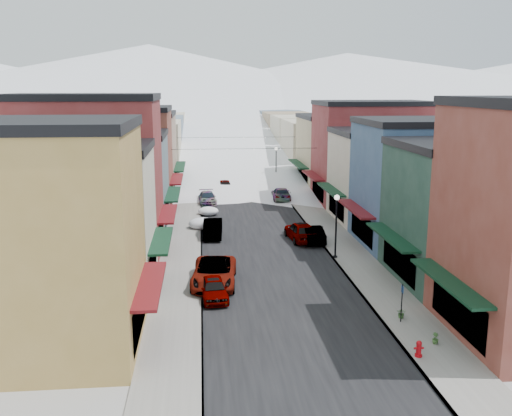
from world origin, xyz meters
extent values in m
plane|color=gray|center=(0.00, 0.00, 0.00)|extent=(600.00, 600.00, 0.00)
cube|color=black|center=(0.00, 60.00, 0.01)|extent=(10.00, 160.00, 0.01)
cube|color=gray|center=(-6.60, 60.00, 0.07)|extent=(3.20, 160.00, 0.15)
cube|color=gray|center=(6.60, 60.00, 0.07)|extent=(3.20, 160.00, 0.15)
cube|color=slate|center=(-5.05, 60.00, 0.07)|extent=(0.10, 160.00, 0.15)
cube|color=slate|center=(5.05, 60.00, 0.07)|extent=(0.10, 160.00, 0.15)
cube|color=#B28A41|center=(-13.20, 4.00, 5.50)|extent=(10.00, 8.50, 11.00)
cube|color=black|center=(-13.20, 4.00, 11.25)|extent=(10.20, 8.70, 0.50)
cube|color=maroon|center=(-7.60, 4.00, 3.20)|extent=(1.20, 7.22, 0.15)
cube|color=beige|center=(-13.20, 12.50, 4.50)|extent=(10.00, 8.00, 9.00)
cube|color=black|center=(-13.20, 12.50, 9.25)|extent=(10.20, 8.20, 0.50)
cube|color=#0D301C|center=(-7.60, 12.50, 3.20)|extent=(1.20, 6.80, 0.15)
cube|color=maroon|center=(-13.70, 20.50, 6.00)|extent=(11.00, 8.00, 12.00)
cube|color=black|center=(-13.70, 20.50, 12.25)|extent=(11.20, 8.20, 0.50)
cube|color=maroon|center=(-7.60, 20.50, 3.20)|extent=(1.20, 6.80, 0.15)
cube|color=slate|center=(-13.20, 29.00, 4.25)|extent=(10.00, 9.00, 8.50)
cube|color=black|center=(-13.20, 29.00, 8.75)|extent=(10.20, 9.20, 0.50)
cube|color=#0D301C|center=(-7.60, 29.00, 3.20)|extent=(1.20, 7.65, 0.15)
cube|color=brown|center=(-14.20, 38.00, 5.25)|extent=(12.00, 9.00, 10.50)
cube|color=black|center=(-14.20, 38.00, 10.75)|extent=(12.20, 9.20, 0.50)
cube|color=maroon|center=(-7.60, 38.00, 3.20)|extent=(1.20, 7.65, 0.15)
cube|color=#957761|center=(-13.20, 48.00, 4.75)|extent=(10.00, 11.00, 9.50)
cube|color=black|center=(-13.20, 48.00, 9.75)|extent=(10.20, 11.20, 0.50)
cube|color=#0D301C|center=(-7.60, 48.00, 3.20)|extent=(1.20, 9.35, 0.15)
cube|color=#0D301C|center=(7.60, 3.00, 3.20)|extent=(1.20, 7.65, 0.15)
cube|color=#1C3B2F|center=(13.20, 12.00, 4.50)|extent=(10.00, 9.00, 9.00)
cube|color=black|center=(13.20, 12.00, 9.25)|extent=(10.20, 9.20, 0.50)
cube|color=#0D301C|center=(7.60, 12.00, 3.20)|extent=(1.20, 7.65, 0.15)
cube|color=#335074|center=(13.20, 21.00, 5.00)|extent=(10.00, 9.00, 10.00)
cube|color=black|center=(13.20, 21.00, 10.25)|extent=(10.20, 9.20, 0.50)
cube|color=maroon|center=(7.60, 21.00, 3.20)|extent=(1.20, 7.65, 0.15)
cube|color=beige|center=(13.70, 30.00, 4.25)|extent=(11.00, 9.00, 8.50)
cube|color=black|center=(13.70, 30.00, 8.75)|extent=(11.20, 9.20, 0.50)
cube|color=#0D301C|center=(7.60, 30.00, 3.20)|extent=(1.20, 7.65, 0.15)
cube|color=maroon|center=(14.20, 39.00, 5.50)|extent=(12.00, 9.00, 11.00)
cube|color=black|center=(14.20, 39.00, 11.25)|extent=(12.20, 9.20, 0.50)
cube|color=maroon|center=(7.60, 39.00, 3.20)|extent=(1.20, 7.65, 0.15)
cube|color=tan|center=(13.20, 49.00, 4.50)|extent=(10.00, 11.00, 9.00)
cube|color=black|center=(13.20, 49.00, 9.25)|extent=(10.20, 11.20, 0.50)
cube|color=#0D301C|center=(7.60, 49.00, 3.20)|extent=(1.20, 9.35, 0.15)
cube|color=gray|center=(-12.50, 62.00, 4.00)|extent=(9.00, 13.00, 8.00)
cube|color=gray|center=(12.50, 62.00, 4.00)|extent=(9.00, 13.00, 8.00)
cube|color=gray|center=(-12.50, 76.00, 4.00)|extent=(9.00, 13.00, 8.00)
cube|color=gray|center=(12.50, 76.00, 4.00)|extent=(9.00, 13.00, 8.00)
cube|color=gray|center=(-12.50, 90.00, 4.00)|extent=(9.00, 13.00, 8.00)
cube|color=gray|center=(12.50, 90.00, 4.00)|extent=(9.00, 13.00, 8.00)
cube|color=gray|center=(-12.50, 104.00, 4.00)|extent=(9.00, 13.00, 8.00)
cube|color=gray|center=(12.50, 104.00, 4.00)|extent=(9.00, 13.00, 8.00)
cube|color=silver|center=(0.00, 225.00, 6.00)|extent=(360.00, 40.00, 12.00)
cone|color=white|center=(-30.00, 275.00, 17.00)|extent=(300.00, 300.00, 34.00)
cone|color=white|center=(70.00, 270.00, 15.00)|extent=(320.00, 320.00, 30.00)
cone|color=white|center=(170.00, 290.00, 13.00)|extent=(280.00, 280.00, 26.00)
cylinder|color=black|center=(0.00, 40.00, 6.20)|extent=(16.40, 0.04, 0.04)
cylinder|color=black|center=(0.00, 55.00, 6.20)|extent=(16.40, 0.04, 0.04)
imported|color=white|center=(-4.21, 12.62, 0.85)|extent=(3.33, 6.35, 1.70)
imported|color=gray|center=(-4.30, 10.07, 0.68)|extent=(1.93, 4.11, 1.36)
imported|color=black|center=(-4.02, 25.20, 0.77)|extent=(1.85, 4.73, 1.53)
imported|color=#9C9FA3|center=(-4.30, 39.90, 0.67)|extent=(2.14, 4.74, 1.35)
imported|color=black|center=(4.30, 22.63, 0.74)|extent=(1.80, 4.57, 1.48)
imported|color=#919499|center=(3.50, 23.20, 0.84)|extent=(2.54, 5.15, 1.69)
imported|color=black|center=(4.30, 41.17, 0.74)|extent=(2.33, 5.18, 1.47)
imported|color=#9B9DA3|center=(-1.98, 47.35, 0.73)|extent=(1.92, 4.38, 1.47)
imported|color=white|center=(1.61, 64.45, 0.75)|extent=(2.58, 5.46, 1.51)
cylinder|color=#BA0911|center=(5.41, 1.00, 0.20)|extent=(0.36, 0.36, 0.11)
cylinder|color=#BA0911|center=(5.41, 1.00, 0.47)|extent=(0.25, 0.25, 0.64)
sphere|color=#BA0911|center=(5.41, 1.00, 0.83)|extent=(0.28, 0.28, 0.28)
cylinder|color=#BA0911|center=(5.41, 1.00, 0.57)|extent=(0.48, 0.11, 0.11)
cylinder|color=black|center=(5.98, 5.13, 1.26)|extent=(0.06, 0.06, 2.22)
cube|color=navy|center=(5.98, 5.13, 2.07)|extent=(0.02, 0.30, 0.40)
cylinder|color=slate|center=(5.20, 23.40, 0.63)|extent=(0.55, 0.55, 0.96)
cylinder|color=black|center=(5.20, 23.40, 1.13)|extent=(0.60, 0.60, 0.06)
cylinder|color=black|center=(5.20, 17.58, 0.21)|extent=(0.34, 0.34, 0.11)
cylinder|color=black|center=(5.20, 17.58, 2.41)|extent=(0.14, 0.14, 4.52)
sphere|color=white|center=(5.20, 17.58, 4.84)|extent=(0.41, 0.41, 0.41)
cylinder|color=black|center=(5.20, 52.55, 0.21)|extent=(0.34, 0.34, 0.11)
cylinder|color=black|center=(5.20, 52.55, 2.40)|extent=(0.14, 0.14, 4.51)
sphere|color=white|center=(5.20, 52.55, 4.83)|extent=(0.41, 0.41, 0.41)
imported|color=#37602B|center=(6.21, 5.65, 0.45)|extent=(0.67, 0.64, 0.59)
imported|color=#3D652E|center=(6.78, 2.28, 0.44)|extent=(0.37, 0.37, 0.58)
ellipsoid|color=white|center=(-4.30, 14.53, 0.51)|extent=(2.42, 2.04, 1.02)
ellipsoid|color=white|center=(-4.10, 15.73, 0.26)|extent=(1.03, 0.93, 0.52)
ellipsoid|color=white|center=(-4.90, 28.00, 0.55)|extent=(2.59, 2.19, 1.10)
ellipsoid|color=white|center=(-4.70, 29.20, 0.28)|extent=(1.11, 1.00, 0.55)
ellipsoid|color=white|center=(-4.30, 33.87, 0.45)|extent=(2.12, 1.79, 0.90)
ellipsoid|color=white|center=(-4.10, 35.07, 0.23)|extent=(0.90, 0.81, 0.45)
camera|label=1|loc=(-4.91, -23.70, 12.95)|focal=40.00mm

